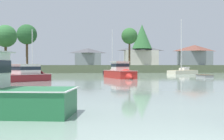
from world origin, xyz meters
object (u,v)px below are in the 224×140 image
(cruiser_red, at_px, (121,75))
(sailboat_cream, at_px, (183,73))
(sailboat_black, at_px, (113,73))
(cruiser_maroon, at_px, (28,77))
(sailboat_orange, at_px, (31,75))
(dinghy_grey, at_px, (204,77))

(cruiser_red, distance_m, sailboat_cream, 29.22)
(sailboat_cream, bearing_deg, sailboat_black, -176.41)
(sailboat_cream, relative_size, sailboat_black, 1.24)
(cruiser_red, height_order, cruiser_maroon, cruiser_red)
(sailboat_cream, bearing_deg, cruiser_maroon, -134.90)
(sailboat_orange, bearing_deg, cruiser_maroon, -80.30)
(cruiser_red, height_order, dinghy_grey, cruiser_red)
(dinghy_grey, bearing_deg, cruiser_maroon, -162.01)
(cruiser_red, xyz_separation_m, sailboat_black, (0.54, 22.30, -0.35))
(sailboat_orange, bearing_deg, sailboat_cream, 14.90)
(sailboat_orange, relative_size, sailboat_black, 0.89)
(sailboat_black, bearing_deg, sailboat_cream, 3.59)
(cruiser_red, bearing_deg, sailboat_black, 88.62)
(cruiser_red, height_order, sailboat_orange, sailboat_orange)
(cruiser_red, xyz_separation_m, sailboat_cream, (17.53, 23.37, -0.29))
(cruiser_red, xyz_separation_m, cruiser_maroon, (-13.30, -7.57, -0.04))
(dinghy_grey, relative_size, sailboat_orange, 0.40)
(cruiser_red, relative_size, sailboat_orange, 1.01)
(cruiser_red, xyz_separation_m, sailboat_orange, (-17.02, 14.18, -0.37))
(dinghy_grey, relative_size, sailboat_cream, 0.29)
(cruiser_maroon, bearing_deg, sailboat_black, 65.14)
(dinghy_grey, bearing_deg, sailboat_cream, 81.74)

